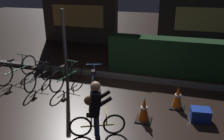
% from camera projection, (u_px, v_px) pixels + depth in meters
% --- Properties ---
extents(ground_plane, '(40.00, 40.00, 0.00)m').
position_uv_depth(ground_plane, '(97.00, 110.00, 5.86)').
color(ground_plane, black).
extents(sidewalk_curb, '(12.00, 0.24, 0.12)m').
position_uv_depth(sidewalk_curb, '(120.00, 76.00, 7.79)').
color(sidewalk_curb, '#56544F').
rests_on(sidewalk_curb, ground).
extents(hedge_row, '(4.80, 0.70, 1.27)m').
position_uv_depth(hedge_row, '(178.00, 57.00, 7.89)').
color(hedge_row, '#19381C').
rests_on(hedge_row, ground).
extents(storefront_right, '(5.34, 0.54, 3.97)m').
position_uv_depth(storefront_right, '(218.00, 7.00, 10.65)').
color(storefront_right, '#383330').
rests_on(storefront_right, ground).
extents(street_post, '(0.10, 0.10, 2.34)m').
position_uv_depth(street_post, '(65.00, 49.00, 6.91)').
color(street_post, '#2D2D33').
rests_on(street_post, ground).
extents(parked_bike_leftmost, '(0.46, 1.73, 0.80)m').
position_uv_depth(parked_bike_leftmost, '(17.00, 70.00, 7.55)').
color(parked_bike_leftmost, black).
rests_on(parked_bike_leftmost, ground).
extents(parked_bike_left_mid, '(0.46, 1.56, 0.72)m').
position_uv_depth(parked_bike_left_mid, '(39.00, 76.00, 7.12)').
color(parked_bike_left_mid, black).
rests_on(parked_bike_left_mid, ground).
extents(parked_bike_center_left, '(0.46, 1.62, 0.75)m').
position_uv_depth(parked_bike_center_left, '(67.00, 76.00, 7.11)').
color(parked_bike_center_left, black).
rests_on(parked_bike_center_left, ground).
extents(parked_bike_center_right, '(0.59, 1.60, 0.77)m').
position_uv_depth(parked_bike_center_right, '(94.00, 81.00, 6.73)').
color(parked_bike_center_right, black).
rests_on(parked_bike_center_right, ground).
extents(traffic_cone_near, '(0.36, 0.36, 0.59)m').
position_uv_depth(traffic_cone_near, '(144.00, 110.00, 5.33)').
color(traffic_cone_near, black).
rests_on(traffic_cone_near, ground).
extents(traffic_cone_far, '(0.36, 0.36, 0.60)m').
position_uv_depth(traffic_cone_far, '(178.00, 97.00, 5.89)').
color(traffic_cone_far, black).
rests_on(traffic_cone_far, ground).
extents(blue_crate, '(0.48, 0.37, 0.30)m').
position_uv_depth(blue_crate, '(200.00, 115.00, 5.39)').
color(blue_crate, '#193DB7').
rests_on(blue_crate, ground).
extents(cyclist, '(1.10, 0.56, 1.25)m').
position_uv_depth(cyclist, '(96.00, 109.00, 4.70)').
color(cyclist, black).
rests_on(cyclist, ground).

